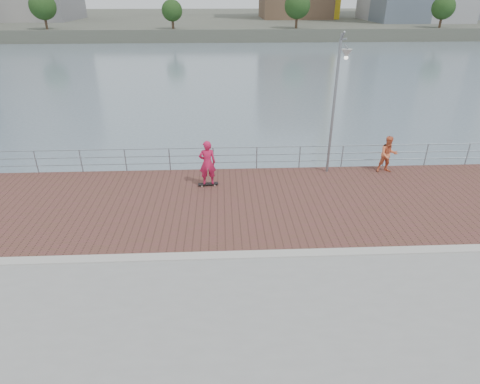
{
  "coord_description": "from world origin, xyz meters",
  "views": [
    {
      "loc": [
        -0.59,
        -10.61,
        7.71
      ],
      "look_at": [
        0.0,
        2.0,
        1.3
      ],
      "focal_mm": 30.0,
      "sensor_mm": 36.0,
      "label": 1
    }
  ],
  "objects_px": {
    "skateboarder": "(207,163)",
    "bystander": "(388,154)",
    "street_lamp": "(339,83)",
    "guardrail": "(235,156)"
  },
  "relations": [
    {
      "from": "guardrail",
      "to": "skateboarder",
      "type": "relative_size",
      "value": 19.77
    },
    {
      "from": "street_lamp",
      "to": "bystander",
      "type": "distance_m",
      "value": 4.32
    },
    {
      "from": "skateboarder",
      "to": "bystander",
      "type": "bearing_deg",
      "value": -179.13
    },
    {
      "from": "street_lamp",
      "to": "guardrail",
      "type": "bearing_deg",
      "value": 167.8
    },
    {
      "from": "bystander",
      "to": "skateboarder",
      "type": "bearing_deg",
      "value": -170.49
    },
    {
      "from": "guardrail",
      "to": "street_lamp",
      "type": "distance_m",
      "value": 5.65
    },
    {
      "from": "street_lamp",
      "to": "bystander",
      "type": "height_order",
      "value": "street_lamp"
    },
    {
      "from": "skateboarder",
      "to": "bystander",
      "type": "distance_m",
      "value": 8.38
    },
    {
      "from": "guardrail",
      "to": "bystander",
      "type": "height_order",
      "value": "bystander"
    },
    {
      "from": "guardrail",
      "to": "bystander",
      "type": "bearing_deg",
      "value": -5.42
    }
  ]
}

